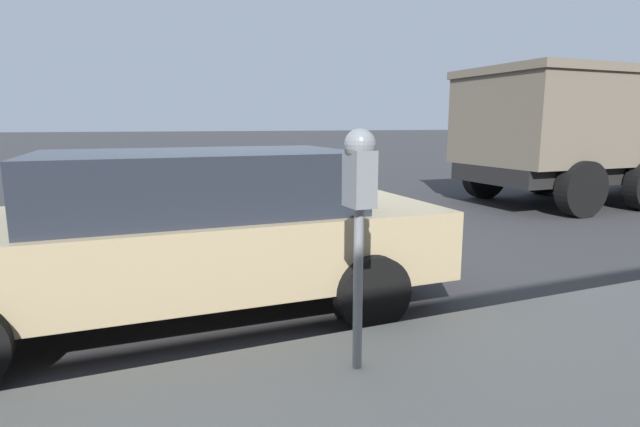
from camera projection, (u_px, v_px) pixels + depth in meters
ground_plane at (246, 275)px, 5.69m from camera, size 220.00×220.00×0.00m
parking_meter at (359, 189)px, 2.99m from camera, size 0.21×0.19×1.51m
car_tan at (184, 230)px, 4.41m from camera, size 2.12×4.73×1.47m
dump_truck at (617, 126)px, 11.04m from camera, size 2.91×7.24×2.99m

